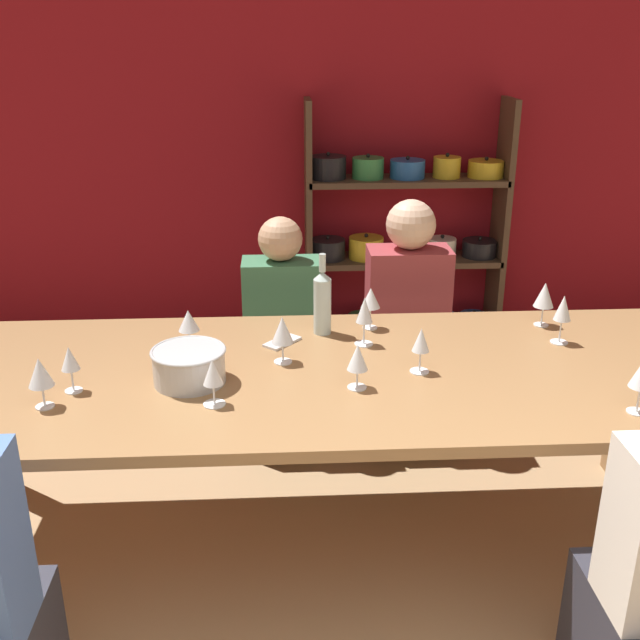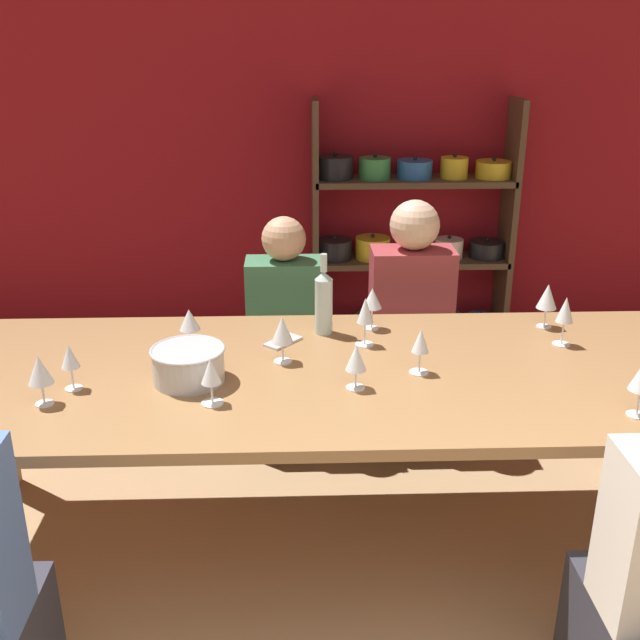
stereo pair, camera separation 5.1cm
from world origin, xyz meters
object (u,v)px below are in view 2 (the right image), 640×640
object	(u,v)px
wine_glass_empty_b	(282,330)
wine_glass_red_d	(565,312)
wine_glass_red_c	(189,321)
wine_glass_empty_c	(421,342)
dining_table	(321,388)
wine_glass_red_g	(211,373)
shelf_unit	(411,241)
wine_glass_red_b	(70,358)
wine_glass_red_a	(40,371)
person_far_a	(409,351)
person_far_b	(286,359)
cell_phone	(283,342)
wine_glass_red_e	(365,313)
wine_bottle_green	(324,301)
mixing_bowl	(188,363)
wine_glass_white_b	(372,300)
wine_glass_white_a	(356,359)
wine_glass_red_f	(547,297)

from	to	relation	value
wine_glass_empty_b	wine_glass_red_d	distance (m)	1.06
wine_glass_red_c	wine_glass_empty_c	bearing A→B (deg)	-15.57
dining_table	wine_glass_red_g	world-z (taller)	wine_glass_red_g
shelf_unit	wine_glass_red_b	bearing A→B (deg)	-123.67
wine_glass_red_a	person_far_a	bearing A→B (deg)	39.15
wine_glass_red_c	person_far_b	size ratio (longest dim) A/B	0.15
wine_glass_red_b	wine_glass_empty_c	bearing A→B (deg)	4.11
wine_glass_red_d	cell_phone	distance (m)	1.06
wine_glass_red_e	wine_bottle_green	bearing A→B (deg)	140.29
mixing_bowl	wine_glass_white_b	xyz separation A→B (m)	(0.67, 0.45, 0.06)
wine_bottle_green	cell_phone	distance (m)	0.22
wine_glass_empty_b	wine_glass_red_e	distance (m)	0.34
wine_glass_white_a	wine_glass_red_f	world-z (taller)	wine_glass_red_f
wine_glass_red_a	wine_glass_empty_b	distance (m)	0.81
wine_glass_red_a	wine_glass_red_g	bearing A→B (deg)	-1.49
wine_glass_red_b	wine_glass_empty_c	xyz separation A→B (m)	(1.17, 0.08, 0.00)
wine_glass_red_b	wine_glass_red_c	distance (m)	0.47
shelf_unit	wine_glass_red_f	xyz separation A→B (m)	(0.28, -1.70, 0.24)
cell_phone	wine_glass_white_a	bearing A→B (deg)	-57.90
wine_glass_red_b	wine_glass_red_e	size ratio (longest dim) A/B	0.85
wine_glass_red_b	shelf_unit	bearing A→B (deg)	56.33
wine_glass_white_a	wine_glass_white_b	world-z (taller)	wine_glass_white_b
wine_glass_empty_c	wine_glass_red_c	xyz separation A→B (m)	(-0.82, 0.23, 0.00)
person_far_b	wine_glass_red_c	bearing A→B (deg)	62.42
shelf_unit	wine_glass_red_d	world-z (taller)	shelf_unit
wine_glass_empty_b	cell_phone	xyz separation A→B (m)	(-0.00, 0.17, -0.12)
wine_glass_red_c	wine_glass_white_b	bearing A→B (deg)	14.99
wine_glass_red_d	wine_glass_white_b	distance (m)	0.73
wine_glass_red_f	wine_glass_red_g	size ratio (longest dim) A/B	1.15
person_far_a	wine_glass_empty_b	bearing A→B (deg)	53.64
shelf_unit	wine_glass_red_a	size ratio (longest dim) A/B	8.81
wine_bottle_green	dining_table	bearing A→B (deg)	-93.78
wine_glass_red_f	wine_glass_white_b	world-z (taller)	wine_glass_red_f
wine_glass_empty_b	wine_glass_empty_c	size ratio (longest dim) A/B	1.07
dining_table	person_far_a	bearing A→B (deg)	62.63
wine_glass_red_c	person_far_b	bearing A→B (deg)	62.42
wine_glass_white_b	mixing_bowl	bearing A→B (deg)	-146.03
dining_table	wine_glass_red_c	xyz separation A→B (m)	(-0.48, 0.20, 0.18)
shelf_unit	wine_glass_empty_c	size ratio (longest dim) A/B	9.08
dining_table	wine_glass_white_b	size ratio (longest dim) A/B	16.84
wine_glass_white_a	person_far_b	world-z (taller)	person_far_b
wine_glass_red_c	dining_table	bearing A→B (deg)	-22.29
wine_glass_empty_c	shelf_unit	bearing A→B (deg)	82.17
shelf_unit	wine_glass_red_g	distance (m)	2.52
cell_phone	wine_bottle_green	bearing A→B (deg)	31.16
wine_bottle_green	wine_glass_red_e	distance (m)	0.20
wine_glass_red_c	wine_glass_red_g	bearing A→B (deg)	-74.32
shelf_unit	person_far_b	distance (m)	1.46
wine_glass_red_f	person_far_a	world-z (taller)	person_far_a
wine_glass_empty_b	wine_glass_red_f	distance (m)	1.09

